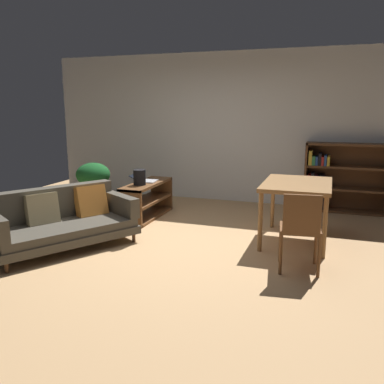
# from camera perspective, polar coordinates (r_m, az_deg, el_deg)

# --- Properties ---
(ground_plane) EXTENTS (8.16, 8.16, 0.00)m
(ground_plane) POSITION_cam_1_polar(r_m,az_deg,el_deg) (5.27, -3.37, -7.24)
(ground_plane) COLOR tan
(back_wall_panel) EXTENTS (6.80, 0.10, 2.70)m
(back_wall_panel) POSITION_cam_1_polar(r_m,az_deg,el_deg) (7.55, 4.42, 9.01)
(back_wall_panel) COLOR silver
(back_wall_panel) RESTS_ON ground_plane
(fabric_couch) EXTENTS (1.64, 1.93, 0.72)m
(fabric_couch) POSITION_cam_1_polar(r_m,az_deg,el_deg) (5.35, -18.04, -3.77)
(fabric_couch) COLOR #56351E
(fabric_couch) RESTS_ON ground_plane
(media_console) EXTENTS (0.39, 1.21, 0.56)m
(media_console) POSITION_cam_1_polar(r_m,az_deg,el_deg) (6.44, -6.38, -1.13)
(media_console) COLOR brown
(media_console) RESTS_ON ground_plane
(open_laptop) EXTENTS (0.43, 0.33, 0.10)m
(open_laptop) POSITION_cam_1_polar(r_m,az_deg,el_deg) (6.49, -6.62, 1.73)
(open_laptop) COLOR silver
(open_laptop) RESTS_ON media_console
(desk_speaker) EXTENTS (0.19, 0.19, 0.23)m
(desk_speaker) POSITION_cam_1_polar(r_m,az_deg,el_deg) (6.19, -7.41, 2.07)
(desk_speaker) COLOR black
(desk_speaker) RESTS_ON media_console
(potted_floor_plant) EXTENTS (0.55, 0.55, 0.84)m
(potted_floor_plant) POSITION_cam_1_polar(r_m,az_deg,el_deg) (6.83, -13.76, 1.73)
(potted_floor_plant) COLOR brown
(potted_floor_plant) RESTS_ON ground_plane
(dining_table) EXTENTS (0.84, 1.16, 0.78)m
(dining_table) POSITION_cam_1_polar(r_m,az_deg,el_deg) (5.34, 14.59, 0.39)
(dining_table) COLOR olive
(dining_table) RESTS_ON ground_plane
(dining_chair_near) EXTENTS (0.47, 0.46, 0.87)m
(dining_chair_near) POSITION_cam_1_polar(r_m,az_deg,el_deg) (4.39, 15.06, -4.76)
(dining_chair_near) COLOR brown
(dining_chair_near) RESTS_ON ground_plane
(bookshelf) EXTENTS (1.32, 0.35, 1.15)m
(bookshelf) POSITION_cam_1_polar(r_m,az_deg,el_deg) (7.20, 20.01, 1.82)
(bookshelf) COLOR #56351E
(bookshelf) RESTS_ON ground_plane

